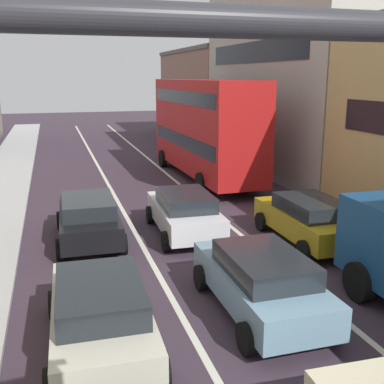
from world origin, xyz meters
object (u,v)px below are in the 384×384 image
sedan_centre_lane_second (261,280)px  sedan_left_lane_third (89,218)px  wagon_left_lane_second (100,312)px  sedan_right_lane_behind_truck (308,219)px  bus_mid_queue_primary (204,124)px  hatchback_centre_lane_third (184,212)px

sedan_centre_lane_second → sedan_left_lane_third: (-3.31, 5.93, 0.00)m
sedan_centre_lane_second → wagon_left_lane_second: (-3.60, -0.46, 0.00)m
wagon_left_lane_second → sedan_right_lane_behind_truck: (7.03, 4.28, 0.00)m
sedan_right_lane_behind_truck → bus_mid_queue_primary: 10.39m
hatchback_centre_lane_third → wagon_left_lane_second: bearing=152.9°
wagon_left_lane_second → bus_mid_queue_primary: (6.85, 14.47, 2.03)m
sedan_centre_lane_second → hatchback_centre_lane_third: 5.72m
sedan_left_lane_third → sedan_right_lane_behind_truck: 7.07m
sedan_left_lane_third → sedan_right_lane_behind_truck: same height
sedan_left_lane_third → sedan_centre_lane_second: bearing=-149.3°
sedan_centre_lane_second → wagon_left_lane_second: 3.63m
sedan_left_lane_third → bus_mid_queue_primary: (6.56, 8.07, 2.03)m
wagon_left_lane_second → hatchback_centre_lane_third: size_ratio=1.00×
wagon_left_lane_second → bus_mid_queue_primary: size_ratio=0.41×
wagon_left_lane_second → hatchback_centre_lane_third: 7.07m
bus_mid_queue_primary → hatchback_centre_lane_third: bearing=156.3°
sedan_left_lane_third → bus_mid_queue_primary: size_ratio=0.41×
hatchback_centre_lane_third → sedan_left_lane_third: bearing=88.1°
hatchback_centre_lane_third → bus_mid_queue_primary: bearing=-20.4°
bus_mid_queue_primary → sedan_right_lane_behind_truck: bearing=179.8°
wagon_left_lane_second → sedan_right_lane_behind_truck: bearing=-57.0°
sedan_centre_lane_second → hatchback_centre_lane_third: size_ratio=0.99×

